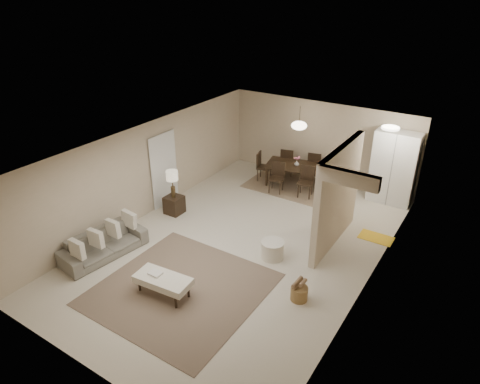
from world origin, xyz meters
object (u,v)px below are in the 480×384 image
Objects in this scene: ottoman_bench at (163,281)px; round_pouf at (272,250)px; pantry_cabinet at (394,168)px; side_table at (174,205)px; wicker_basket at (299,293)px; sofa at (104,244)px; dining_table at (296,175)px.

round_pouf reaches higher than ottoman_bench.
pantry_cabinet is 4.58m from round_pouf.
side_table is 0.91× the size of round_pouf.
ottoman_bench is at bearing -150.72° from wicker_basket.
round_pouf is (3.28, -0.40, -0.04)m from side_table.
pantry_cabinet reaches higher than ottoman_bench.
sofa is 4.01× the size of side_table.
side_table is at bearing 121.78° from ottoman_bench.
round_pouf is at bearing -6.92° from side_table.
side_table is (-2.04, 2.71, -0.09)m from ottoman_bench.
dining_table is (2.05, 5.82, 0.03)m from sofa.
round_pouf is 1.56× the size of wicker_basket.
round_pouf is (-1.47, -4.25, -0.84)m from pantry_cabinet.
dining_table is (-0.03, 6.12, -0.01)m from ottoman_bench.
pantry_cabinet is at bearing 86.40° from wicker_basket.
round_pouf is at bearing 56.73° from ottoman_bench.
sofa is 6.17m from dining_table.
pantry_cabinet is 5.32m from wicker_basket.
pantry_cabinet is at bearing 62.42° from ottoman_bench.
wicker_basket is at bearing -17.28° from side_table.
ottoman_bench is 2.24× the size of round_pouf.
dining_table is (2.00, 3.40, 0.08)m from side_table.
ottoman_bench is (-2.71, -6.57, -0.72)m from pantry_cabinet.
sofa is (-4.80, -6.27, -0.76)m from pantry_cabinet.
sofa is 5.70× the size of wicker_basket.
pantry_cabinet is 2.88m from dining_table.
wicker_basket is at bearing -40.48° from round_pouf.
pantry_cabinet is at bearing 39.05° from side_table.
pantry_cabinet is at bearing -29.44° from sofa.
side_table is 4.63m from wicker_basket.
sofa reaches higher than ottoman_bench.
dining_table is at bearing 116.84° from wicker_basket.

